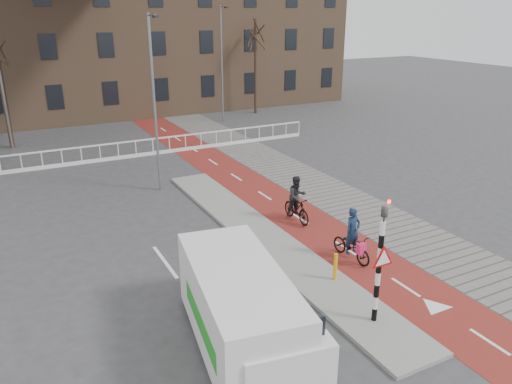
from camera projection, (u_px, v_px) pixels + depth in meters
name	position (u px, v px, depth m)	size (l,w,h in m)	color
ground	(346.00, 284.00, 15.39)	(120.00, 120.00, 0.00)	#38383A
bike_lane	(245.00, 183.00, 24.36)	(2.50, 60.00, 0.01)	maroon
sidewalk	(294.00, 175.00, 25.58)	(3.00, 60.00, 0.01)	slate
curb_island	(264.00, 238.00, 18.39)	(1.80, 16.00, 0.12)	gray
traffic_signal	(380.00, 258.00, 12.76)	(0.80, 0.80, 3.68)	black
bollard	(335.00, 267.00, 15.28)	(0.12, 0.12, 0.88)	#EDA10D
cyclist_near	(352.00, 243.00, 16.72)	(0.75, 1.79, 1.83)	black
cyclist_far	(297.00, 203.00, 19.70)	(0.80, 1.74, 1.87)	black
van	(239.00, 308.00, 12.14)	(2.79, 5.28, 2.16)	silver
railing	(82.00, 159.00, 27.25)	(28.00, 0.10, 0.99)	silver
townhouse_row	(63.00, 12.00, 38.01)	(46.00, 10.00, 15.90)	#7F6047
tree_mid	(4.00, 94.00, 29.55)	(0.30, 0.30, 6.54)	black
tree_right	(256.00, 67.00, 39.62)	(0.23, 0.23, 7.32)	black
streetlight_near	(155.00, 107.00, 22.07)	(0.12, 0.12, 7.86)	slate
streetlight_left	(1.00, 77.00, 28.89)	(0.12, 0.12, 8.58)	slate
streetlight_right	(222.00, 66.00, 36.37)	(0.12, 0.12, 8.26)	slate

